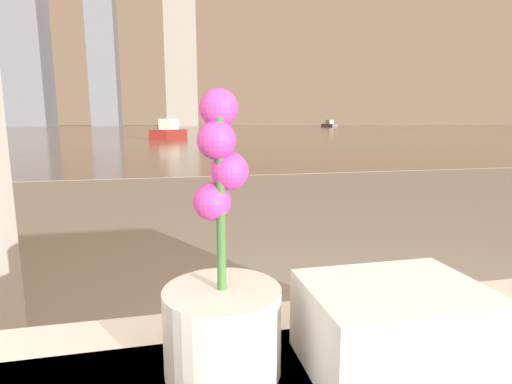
% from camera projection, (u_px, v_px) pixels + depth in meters
% --- Properties ---
extents(potted_orchid, '(0.16, 0.16, 0.38)m').
position_uv_depth(potted_orchid, '(222.00, 306.00, 0.54)').
color(potted_orchid, silver).
rests_on(potted_orchid, bathtub).
extents(towel_stack, '(0.24, 0.18, 0.12)m').
position_uv_depth(towel_stack, '(393.00, 327.00, 0.55)').
color(towel_stack, white).
rests_on(towel_stack, bathtub).
extents(harbor_water, '(180.00, 110.00, 0.01)m').
position_uv_depth(harbor_water, '(169.00, 129.00, 59.60)').
color(harbor_water, gray).
rests_on(harbor_water, ground_plane).
extents(harbor_boat_1, '(2.12, 3.12, 1.11)m').
position_uv_depth(harbor_boat_1, '(169.00, 132.00, 22.18)').
color(harbor_boat_1, maroon).
rests_on(harbor_boat_1, harbor_water).
extents(harbor_boat_2, '(2.09, 4.08, 1.46)m').
position_uv_depth(harbor_boat_2, '(329.00, 125.00, 78.64)').
color(harbor_boat_2, '#4C4C51').
rests_on(harbor_boat_2, harbor_water).
extents(harbor_boat_3, '(1.59, 2.97, 1.06)m').
position_uv_depth(harbor_boat_3, '(162.00, 126.00, 72.88)').
color(harbor_boat_3, '#4C4C51').
rests_on(harbor_boat_3, harbor_water).
extents(skyline_tower_1, '(6.89, 10.48, 33.92)m').
position_uv_depth(skyline_tower_1, '(104.00, 62.00, 107.09)').
color(skyline_tower_1, slate).
rests_on(skyline_tower_1, ground_plane).
extents(skyline_tower_2, '(8.60, 7.15, 56.53)m').
position_uv_depth(skyline_tower_2, '(179.00, 22.00, 109.50)').
color(skyline_tower_2, gray).
rests_on(skyline_tower_2, ground_plane).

